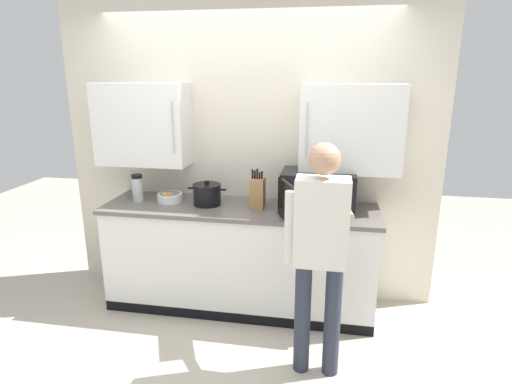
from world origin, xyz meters
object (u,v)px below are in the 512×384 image
at_px(stock_pot, 207,194).
at_px(person_figure, 320,242).
at_px(fruit_bowl, 170,197).
at_px(knife_block, 258,193).
at_px(thermos_flask, 137,188).
at_px(microwave_oven, 314,191).

bearing_deg(stock_pot, person_figure, -38.22).
height_order(fruit_bowl, knife_block, knife_block).
bearing_deg(thermos_flask, person_figure, -25.14).
bearing_deg(stock_pot, thermos_flask, -178.12).
bearing_deg(knife_block, fruit_bowl, 177.09).
relative_size(microwave_oven, person_figure, 0.47).
bearing_deg(microwave_oven, thermos_flask, -178.56).
relative_size(microwave_oven, thermos_flask, 3.09).
distance_m(microwave_oven, fruit_bowl, 1.25).
bearing_deg(fruit_bowl, person_figure, -31.05).
relative_size(thermos_flask, person_figure, 0.15).
height_order(stock_pot, person_figure, person_figure).
bearing_deg(thermos_flask, fruit_bowl, 10.43).
xyz_separation_m(knife_block, person_figure, (0.54, -0.76, -0.09)).
bearing_deg(microwave_oven, person_figure, -84.46).
xyz_separation_m(knife_block, thermos_flask, (-1.05, -0.01, -0.01)).
bearing_deg(thermos_flask, stock_pot, 1.88).
bearing_deg(microwave_oven, stock_pot, -178.86).
height_order(stock_pot, thermos_flask, thermos_flask).
relative_size(microwave_oven, knife_block, 2.22).
distance_m(knife_block, person_figure, 0.93).
height_order(microwave_oven, knife_block, knife_block).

